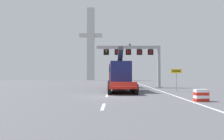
# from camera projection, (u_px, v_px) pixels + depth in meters

# --- Properties ---
(ground) EXTENTS (112.00, 112.00, 0.00)m
(ground) POSITION_uv_depth(u_px,v_px,m) (109.00, 96.00, 17.96)
(ground) COLOR #5B5B60
(lane_markings) EXTENTS (0.20, 74.04, 0.01)m
(lane_markings) POSITION_uv_depth(u_px,v_px,m) (111.00, 83.00, 47.67)
(lane_markings) COLOR silver
(lane_markings) RESTS_ON ground
(edge_line_right) EXTENTS (0.20, 63.00, 0.01)m
(edge_line_right) POSITION_uv_depth(u_px,v_px,m) (151.00, 88.00, 29.89)
(edge_line_right) COLOR silver
(edge_line_right) RESTS_ON ground
(overhead_lane_gantry) EXTENTS (10.47, 0.90, 6.99)m
(overhead_lane_gantry) POSITION_uv_depth(u_px,v_px,m) (137.00, 54.00, 31.16)
(overhead_lane_gantry) COLOR #9EA0A5
(overhead_lane_gantry) RESTS_ON ground
(heavy_haul_truck_red) EXTENTS (3.42, 14.13, 5.30)m
(heavy_haul_truck_red) POSITION_uv_depth(u_px,v_px,m) (119.00, 75.00, 26.71)
(heavy_haul_truck_red) COLOR red
(heavy_haul_truck_red) RESTS_ON ground
(exit_sign_yellow) EXTENTS (1.31, 0.15, 2.69)m
(exit_sign_yellow) POSITION_uv_depth(u_px,v_px,m) (176.00, 75.00, 23.17)
(exit_sign_yellow) COLOR #9EA0A5
(exit_sign_yellow) RESTS_ON ground
(crash_barrier_striped) EXTENTS (1.05, 0.61, 0.90)m
(crash_barrier_striped) POSITION_uv_depth(u_px,v_px,m) (201.00, 95.00, 14.47)
(crash_barrier_striped) COLOR red
(crash_barrier_striped) RESTS_ON ground
(bridge_pylon_distant) EXTENTS (9.00, 2.00, 28.39)m
(bridge_pylon_distant) POSITION_uv_depth(u_px,v_px,m) (91.00, 43.00, 76.12)
(bridge_pylon_distant) COLOR #B7B7B2
(bridge_pylon_distant) RESTS_ON ground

